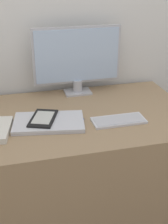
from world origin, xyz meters
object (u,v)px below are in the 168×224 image
object	(u,v)px
keyboard	(119,120)
pen	(81,125)
monitor	(77,59)
laptop	(49,122)
ereader	(43,118)

from	to	relation	value
keyboard	pen	bearing A→B (deg)	-179.56
monitor	pen	world-z (taller)	monitor
monitor	laptop	size ratio (longest dim) A/B	1.39
monitor	keyboard	xyz separation A→B (m)	(0.11, -0.42, -0.21)
laptop	pen	xyz separation A→B (m)	(0.15, -0.06, -0.01)
keyboard	pen	world-z (taller)	keyboard
ereader	laptop	bearing A→B (deg)	-39.76
monitor	pen	xyz separation A→B (m)	(-0.08, -0.42, -0.21)
monitor	keyboard	size ratio (longest dim) A/B	1.95
keyboard	ereader	size ratio (longest dim) A/B	1.21
pen	monitor	bearing A→B (deg)	78.94
monitor	laptop	bearing A→B (deg)	-122.38
keyboard	laptop	size ratio (longest dim) A/B	0.71
laptop	ereader	xyz separation A→B (m)	(-0.02, 0.02, 0.02)
keyboard	pen	size ratio (longest dim) A/B	2.03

